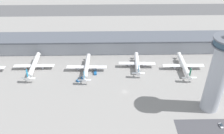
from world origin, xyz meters
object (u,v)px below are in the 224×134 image
at_px(airplane_gate_bravo, 34,66).
at_px(airplane_gate_delta, 137,63).
at_px(control_tower, 219,73).
at_px(airplane_gate_echo, 184,65).
at_px(service_truck_fuel, 80,79).
at_px(service_truck_catering, 95,72).
at_px(car_red_hatchback, 221,126).
at_px(airplane_gate_charlie, 87,67).

xyz_separation_m(airplane_gate_bravo, airplane_gate_delta, (97.51, 1.42, 0.58)).
height_order(airplane_gate_bravo, airplane_gate_delta, airplane_gate_delta).
height_order(control_tower, airplane_gate_echo, control_tower).
relative_size(airplane_gate_bravo, service_truck_fuel, 5.91).
distance_m(control_tower, airplane_gate_delta, 79.97).
distance_m(airplane_gate_bravo, service_truck_fuel, 48.22).
xyz_separation_m(airplane_gate_echo, service_truck_fuel, (-95.99, -14.72, -3.49)).
bearing_deg(service_truck_catering, airplane_gate_delta, 11.19).
xyz_separation_m(airplane_gate_echo, car_red_hatchback, (9.19, -70.80, -3.94)).
distance_m(control_tower, airplane_gate_bravo, 159.82).
height_order(airplane_gate_charlie, service_truck_catering, airplane_gate_charlie).
height_order(airplane_gate_delta, airplane_gate_echo, airplane_gate_echo).
relative_size(airplane_gate_bravo, service_truck_catering, 5.19).
distance_m(airplane_gate_echo, car_red_hatchback, 71.50).
bearing_deg(airplane_gate_echo, airplane_gate_delta, 174.58).
distance_m(airplane_gate_delta, service_truck_fuel, 56.04).
height_order(control_tower, service_truck_fuel, control_tower).
height_order(control_tower, car_red_hatchback, control_tower).
xyz_separation_m(airplane_gate_charlie, car_red_hatchback, (100.07, -69.72, -4.06)).
bearing_deg(control_tower, airplane_gate_delta, 131.94).
bearing_deg(airplane_gate_echo, airplane_gate_charlie, -179.32).
height_order(airplane_gate_charlie, car_red_hatchback, airplane_gate_charlie).
bearing_deg(service_truck_fuel, airplane_gate_echo, 8.72).
bearing_deg(airplane_gate_charlie, service_truck_catering, -18.41).
height_order(airplane_gate_charlie, service_truck_fuel, airplane_gate_charlie).
relative_size(control_tower, car_red_hatchback, 13.54).
height_order(airplane_gate_charlie, airplane_gate_delta, airplane_gate_delta).
xyz_separation_m(airplane_gate_delta, airplane_gate_echo, (43.34, -4.11, -0.21)).
bearing_deg(airplane_gate_delta, control_tower, -48.06).
bearing_deg(service_truck_catering, airplane_gate_echo, 2.57).
distance_m(airplane_gate_bravo, airplane_gate_echo, 140.87).
relative_size(control_tower, service_truck_catering, 8.04).
bearing_deg(car_red_hatchback, service_truck_catering, 143.94).
bearing_deg(airplane_gate_charlie, airplane_gate_bravo, 175.69).
xyz_separation_m(service_truck_fuel, car_red_hatchback, (105.18, -56.07, -0.45)).
height_order(airplane_gate_delta, service_truck_catering, airplane_gate_delta).
bearing_deg(airplane_gate_bravo, service_truck_catering, -6.32).
distance_m(airplane_gate_charlie, service_truck_catering, 9.09).
relative_size(airplane_gate_bravo, airplane_gate_charlie, 1.01).
xyz_separation_m(airplane_gate_bravo, airplane_gate_echo, (140.85, -2.69, 0.38)).
distance_m(airplane_gate_bravo, airplane_gate_charlie, 50.11).
distance_m(airplane_gate_bravo, service_truck_catering, 58.34).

